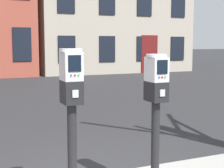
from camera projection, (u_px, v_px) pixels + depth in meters
The scene contains 2 objects.
parking_meter_near_kerb at pixel (72, 97), 3.22m from camera, with size 0.22×0.25×1.45m.
parking_meter_twin_adjacent at pixel (156, 96), 3.59m from camera, with size 0.22×0.25×1.39m.
Camera 1 is at (-1.18, -3.37, 1.64)m, focal length 55.30 mm.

